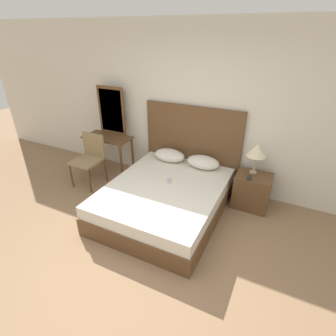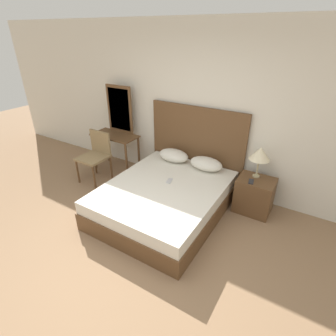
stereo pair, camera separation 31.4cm
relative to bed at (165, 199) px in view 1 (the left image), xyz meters
name	(u,v)px [view 1 (the left image)]	position (x,y,z in m)	size (l,w,h in m)	color
ground_plane	(126,277)	(0.15, -1.30, -0.23)	(16.00, 16.00, 0.00)	#8C6B4C
wall_back	(203,110)	(0.15, 1.11, 1.12)	(10.00, 0.06, 2.70)	silver
bed	(165,199)	(0.00, 0.00, 0.00)	(1.64, 2.02, 0.47)	brown
headboard	(192,146)	(0.00, 1.03, 0.48)	(1.72, 0.05, 1.42)	brown
pillow_left	(170,155)	(-0.31, 0.79, 0.34)	(0.55, 0.33, 0.21)	silver
pillow_right	(203,162)	(0.31, 0.79, 0.34)	(0.55, 0.33, 0.21)	silver
phone_on_bed	(169,181)	(-0.01, 0.15, 0.24)	(0.11, 0.16, 0.01)	#B7B7BC
nightstand	(252,191)	(1.15, 0.75, 0.04)	(0.53, 0.44, 0.55)	brown
table_lamp	(257,150)	(1.11, 0.83, 0.69)	(0.30, 0.30, 0.48)	tan
phone_on_nightstand	(249,178)	(1.09, 0.64, 0.32)	(0.10, 0.16, 0.01)	#232328
vanity_desk	(108,144)	(-1.57, 0.70, 0.36)	(0.91, 0.46, 0.73)	brown
vanity_mirror	(111,111)	(-1.57, 0.90, 0.94)	(0.57, 0.03, 0.89)	brown
chair	(90,156)	(-1.61, 0.22, 0.30)	(0.47, 0.49, 0.91)	olive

